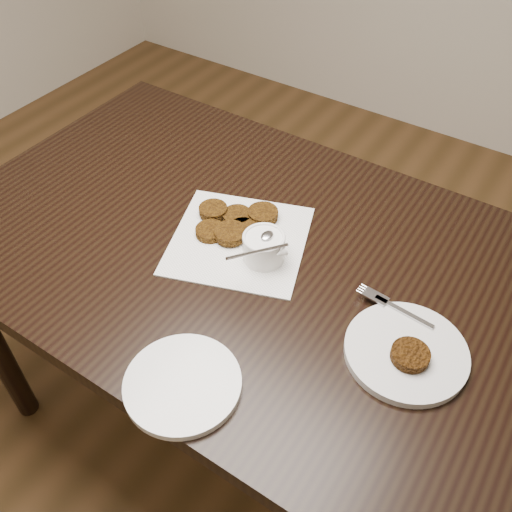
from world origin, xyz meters
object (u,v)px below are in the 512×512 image
(table, at_px, (243,345))
(plate_empty, at_px, (183,384))
(napkin, at_px, (239,240))
(sauce_ramekin, at_px, (264,236))
(plate_with_patty, at_px, (407,349))

(table, relative_size, plate_empty, 6.57)
(table, distance_m, napkin, 0.38)
(napkin, height_order, sauce_ramekin, sauce_ramekin)
(plate_with_patty, bearing_deg, sauce_ramekin, 169.59)
(napkin, height_order, plate_empty, plate_empty)
(napkin, relative_size, plate_empty, 1.40)
(napkin, xyz_separation_m, plate_with_patty, (0.42, -0.08, 0.01))
(table, xyz_separation_m, plate_with_patty, (0.41, -0.08, 0.39))
(sauce_ramekin, relative_size, plate_with_patty, 0.56)
(plate_with_patty, bearing_deg, napkin, 169.20)
(sauce_ramekin, relative_size, plate_empty, 0.61)
(sauce_ramekin, distance_m, plate_empty, 0.35)
(napkin, distance_m, plate_empty, 0.38)
(napkin, bearing_deg, sauce_ramekin, -12.60)
(table, bearing_deg, plate_with_patty, -10.46)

